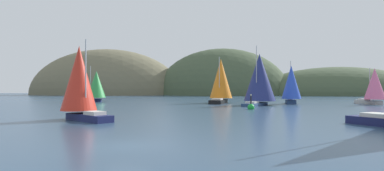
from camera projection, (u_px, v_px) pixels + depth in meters
ground_plane at (125, 146)px, 17.77m from camera, size 360.00×360.00×0.00m
headland_left at (106, 95)px, 157.71m from camera, size 80.24×44.00×47.02m
headland_center at (222, 95)px, 151.54m from camera, size 66.10×44.00×46.05m
headland_right at (337, 95)px, 145.88m from camera, size 80.25×44.00×27.10m
sailboat_orange_sail at (221, 80)px, 69.74m from camera, size 6.02×9.95×10.41m
sailboat_navy_sail at (259, 78)px, 60.57m from camera, size 8.30×10.94×11.62m
sailboat_scarlet_sail at (80, 81)px, 32.63m from camera, size 7.47×6.55×8.46m
sailboat_green_sail at (96, 85)px, 75.00m from camera, size 8.07×5.48×8.82m
sailboat_pink_spinnaker at (374, 85)px, 62.41m from camera, size 4.97×7.49×7.52m
sailboat_blue_spinnaker at (291, 84)px, 65.09m from camera, size 4.55×8.01×9.31m
channel_buoy at (251, 107)px, 48.57m from camera, size 1.10×1.10×2.64m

